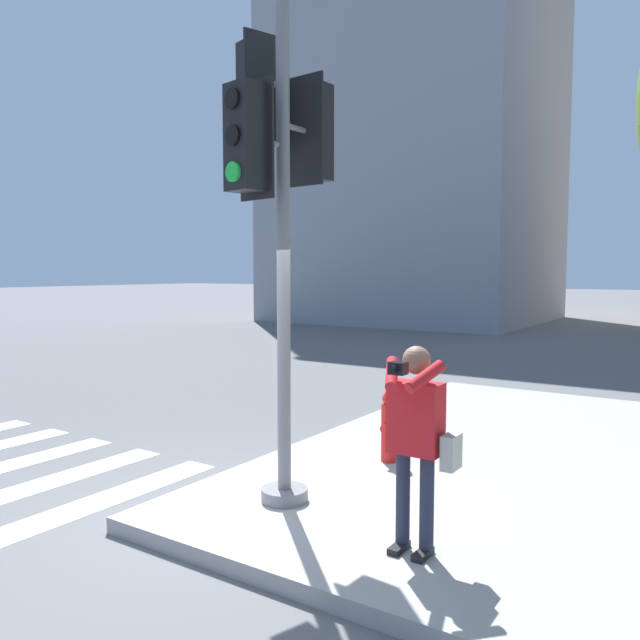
# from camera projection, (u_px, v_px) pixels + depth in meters

# --- Properties ---
(ground_plane) EXTENTS (160.00, 160.00, 0.00)m
(ground_plane) POSITION_uv_depth(u_px,v_px,m) (189.00, 527.00, 5.62)
(ground_plane) COLOR #5B5B5E
(traffic_signal_pole) EXTENTS (0.83, 1.20, 4.70)m
(traffic_signal_pole) POSITION_uv_depth(u_px,v_px,m) (276.00, 174.00, 5.72)
(traffic_signal_pole) COLOR slate
(traffic_signal_pole) RESTS_ON sidewalk_corner
(person_photographer) EXTENTS (0.58, 0.54, 1.60)m
(person_photographer) POSITION_uv_depth(u_px,v_px,m) (417.00, 431.00, 4.72)
(person_photographer) COLOR black
(person_photographer) RESTS_ON sidewalk_corner
(fire_hydrant) EXTENTS (0.20, 0.26, 0.81)m
(fire_hydrant) POSITION_uv_depth(u_px,v_px,m) (390.00, 426.00, 7.07)
(fire_hydrant) COLOR red
(fire_hydrant) RESTS_ON sidewalk_corner
(building_left) EXTENTS (11.48, 10.86, 18.99)m
(building_left) POSITION_uv_depth(u_px,v_px,m) (419.00, 116.00, 29.07)
(building_left) COLOR gray
(building_left) RESTS_ON ground_plane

